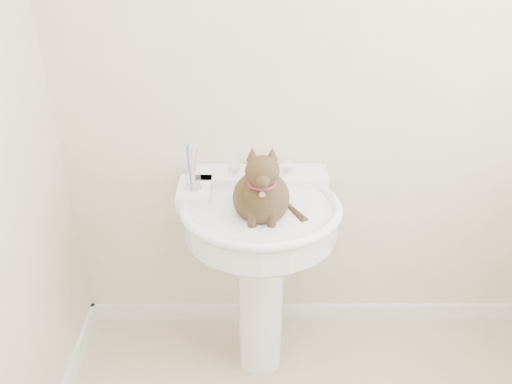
{
  "coord_description": "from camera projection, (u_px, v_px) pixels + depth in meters",
  "views": [
    {
      "loc": [
        -0.27,
        -0.98,
        1.96
      ],
      "look_at": [
        -0.27,
        0.78,
        0.93
      ],
      "focal_mm": 38.0,
      "sensor_mm": 36.0,
      "label": 1
    }
  ],
  "objects": [
    {
      "name": "wall_back",
      "position": [
        323.0,
        83.0,
        2.16
      ],
      "size": [
        2.2,
        0.0,
        2.5
      ],
      "primitive_type": null,
      "color": "beige",
      "rests_on": "ground"
    },
    {
      "name": "baseboard_back",
      "position": [
        308.0,
        312.0,
        2.75
      ],
      "size": [
        2.2,
        0.02,
        0.09
      ],
      "primitive_type": "cube",
      "color": "white",
      "rests_on": "floor"
    },
    {
      "name": "pedestal_sink",
      "position": [
        260.0,
        238.0,
        2.18
      ],
      "size": [
        0.65,
        0.64,
        0.89
      ],
      "color": "white",
      "rests_on": "floor"
    },
    {
      "name": "faucet",
      "position": [
        261.0,
        168.0,
        2.2
      ],
      "size": [
        0.28,
        0.12,
        0.14
      ],
      "color": "silver",
      "rests_on": "pedestal_sink"
    },
    {
      "name": "soap_bar",
      "position": [
        268.0,
        164.0,
        2.3
      ],
      "size": [
        0.09,
        0.06,
        0.03
      ],
      "primitive_type": "cube",
      "rotation": [
        0.0,
        0.0,
        0.09
      ],
      "color": "orange",
      "rests_on": "pedestal_sink"
    },
    {
      "name": "toothbrush_cup",
      "position": [
        193.0,
        178.0,
        2.12
      ],
      "size": [
        0.07,
        0.07,
        0.19
      ],
      "rotation": [
        0.0,
        0.0,
        -0.08
      ],
      "color": "silver",
      "rests_on": "pedestal_sink"
    },
    {
      "name": "cat",
      "position": [
        262.0,
        194.0,
        2.01
      ],
      "size": [
        0.24,
        0.3,
        0.44
      ],
      "rotation": [
        0.0,
        0.0,
        0.02
      ],
      "color": "#4A3C1D",
      "rests_on": "pedestal_sink"
    }
  ]
}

